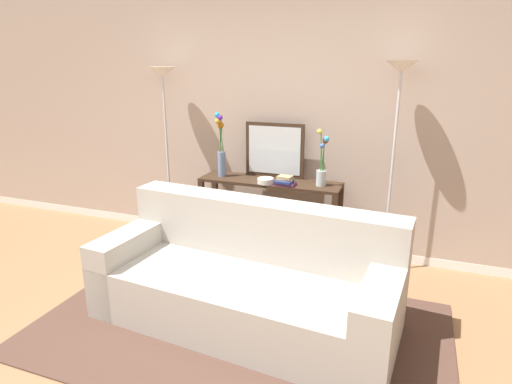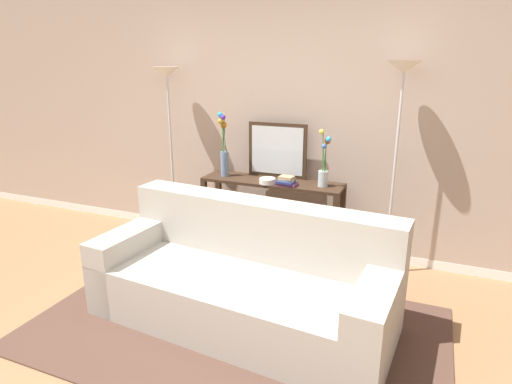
{
  "view_description": "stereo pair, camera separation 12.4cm",
  "coord_description": "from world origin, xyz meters",
  "px_view_note": "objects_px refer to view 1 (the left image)",
  "views": [
    {
      "loc": [
        1.2,
        -1.96,
        1.91
      ],
      "look_at": [
        -0.01,
        1.3,
        0.85
      ],
      "focal_mm": 30.16,
      "sensor_mm": 36.0,
      "label": 1
    },
    {
      "loc": [
        1.32,
        -1.91,
        1.91
      ],
      "look_at": [
        -0.01,
        1.3,
        0.85
      ],
      "focal_mm": 30.16,
      "sensor_mm": 36.0,
      "label": 2
    }
  ],
  "objects_px": {
    "console_table": "(270,203)",
    "wall_mirror": "(274,150)",
    "floor_lamp_right": "(398,111)",
    "couch": "(247,282)",
    "vase_short_flowers": "(322,167)",
    "floor_lamp_left": "(164,107)",
    "book_row_under_console": "(235,243)",
    "book_stack": "(285,181)",
    "fruit_bowl": "(266,181)",
    "vase_tall_flowers": "(221,147)"
  },
  "relations": [
    {
      "from": "floor_lamp_left",
      "to": "floor_lamp_right",
      "type": "bearing_deg",
      "value": -0.0
    },
    {
      "from": "wall_mirror",
      "to": "fruit_bowl",
      "type": "distance_m",
      "value": 0.36
    },
    {
      "from": "vase_short_flowers",
      "to": "vase_tall_flowers",
      "type": "bearing_deg",
      "value": -179.64
    },
    {
      "from": "couch",
      "to": "book_stack",
      "type": "xyz_separation_m",
      "value": [
        -0.03,
        1.06,
        0.52
      ]
    },
    {
      "from": "wall_mirror",
      "to": "book_row_under_console",
      "type": "xyz_separation_m",
      "value": [
        -0.37,
        -0.15,
        -1.0
      ]
    },
    {
      "from": "couch",
      "to": "wall_mirror",
      "type": "distance_m",
      "value": 1.54
    },
    {
      "from": "fruit_bowl",
      "to": "book_row_under_console",
      "type": "xyz_separation_m",
      "value": [
        -0.37,
        0.12,
        -0.76
      ]
    },
    {
      "from": "vase_short_flowers",
      "to": "book_row_under_console",
      "type": "bearing_deg",
      "value": 179.6
    },
    {
      "from": "floor_lamp_right",
      "to": "book_row_under_console",
      "type": "height_order",
      "value": "floor_lamp_right"
    },
    {
      "from": "floor_lamp_left",
      "to": "vase_tall_flowers",
      "type": "distance_m",
      "value": 0.75
    },
    {
      "from": "floor_lamp_right",
      "to": "book_row_under_console",
      "type": "relative_size",
      "value": 4.86
    },
    {
      "from": "floor_lamp_left",
      "to": "wall_mirror",
      "type": "distance_m",
      "value": 1.24
    },
    {
      "from": "book_row_under_console",
      "to": "floor_lamp_left",
      "type": "bearing_deg",
      "value": 178.46
    },
    {
      "from": "floor_lamp_right",
      "to": "fruit_bowl",
      "type": "xyz_separation_m",
      "value": [
        -1.14,
        -0.14,
        -0.69
      ]
    },
    {
      "from": "floor_lamp_right",
      "to": "wall_mirror",
      "type": "relative_size",
      "value": 3.15
    },
    {
      "from": "floor_lamp_left",
      "to": "wall_mirror",
      "type": "bearing_deg",
      "value": 6.48
    },
    {
      "from": "floor_lamp_right",
      "to": "vase_short_flowers",
      "type": "distance_m",
      "value": 0.82
    },
    {
      "from": "couch",
      "to": "fruit_bowl",
      "type": "bearing_deg",
      "value": 101.87
    },
    {
      "from": "floor_lamp_right",
      "to": "book_stack",
      "type": "relative_size",
      "value": 10.21
    },
    {
      "from": "floor_lamp_right",
      "to": "vase_tall_flowers",
      "type": "relative_size",
      "value": 2.96
    },
    {
      "from": "floor_lamp_right",
      "to": "vase_short_flowers",
      "type": "bearing_deg",
      "value": -177.49
    },
    {
      "from": "console_table",
      "to": "fruit_bowl",
      "type": "distance_m",
      "value": 0.29
    },
    {
      "from": "couch",
      "to": "vase_tall_flowers",
      "type": "bearing_deg",
      "value": 122.37
    },
    {
      "from": "floor_lamp_left",
      "to": "fruit_bowl",
      "type": "height_order",
      "value": "floor_lamp_left"
    },
    {
      "from": "console_table",
      "to": "wall_mirror",
      "type": "distance_m",
      "value": 0.53
    },
    {
      "from": "floor_lamp_left",
      "to": "vase_short_flowers",
      "type": "relative_size",
      "value": 3.46
    },
    {
      "from": "console_table",
      "to": "book_stack",
      "type": "bearing_deg",
      "value": -31.5
    },
    {
      "from": "couch",
      "to": "floor_lamp_right",
      "type": "distance_m",
      "value": 1.92
    },
    {
      "from": "book_stack",
      "to": "couch",
      "type": "bearing_deg",
      "value": -88.51
    },
    {
      "from": "console_table",
      "to": "wall_mirror",
      "type": "xyz_separation_m",
      "value": [
        -0.01,
        0.15,
        0.51
      ]
    },
    {
      "from": "console_table",
      "to": "book_row_under_console",
      "type": "relative_size",
      "value": 3.57
    },
    {
      "from": "wall_mirror",
      "to": "vase_tall_flowers",
      "type": "height_order",
      "value": "vase_tall_flowers"
    },
    {
      "from": "fruit_bowl",
      "to": "book_stack",
      "type": "bearing_deg",
      "value": -0.53
    },
    {
      "from": "floor_lamp_left",
      "to": "book_row_under_console",
      "type": "height_order",
      "value": "floor_lamp_left"
    },
    {
      "from": "vase_short_flowers",
      "to": "book_row_under_console",
      "type": "distance_m",
      "value": 1.28
    },
    {
      "from": "floor_lamp_right",
      "to": "book_stack",
      "type": "distance_m",
      "value": 1.17
    },
    {
      "from": "vase_short_flowers",
      "to": "book_row_under_console",
      "type": "xyz_separation_m",
      "value": [
        -0.89,
        0.01,
        -0.91
      ]
    },
    {
      "from": "vase_tall_flowers",
      "to": "book_stack",
      "type": "xyz_separation_m",
      "value": [
        0.71,
        -0.1,
        -0.26
      ]
    },
    {
      "from": "console_table",
      "to": "couch",
      "type": "bearing_deg",
      "value": -79.47
    },
    {
      "from": "couch",
      "to": "book_row_under_console",
      "type": "bearing_deg",
      "value": 116.96
    },
    {
      "from": "vase_short_flowers",
      "to": "book_stack",
      "type": "distance_m",
      "value": 0.37
    },
    {
      "from": "couch",
      "to": "vase_short_flowers",
      "type": "distance_m",
      "value": 1.37
    },
    {
      "from": "vase_short_flowers",
      "to": "book_stack",
      "type": "relative_size",
      "value": 2.87
    },
    {
      "from": "couch",
      "to": "vase_short_flowers",
      "type": "xyz_separation_m",
      "value": [
        0.3,
        1.17,
        0.66
      ]
    },
    {
      "from": "couch",
      "to": "wall_mirror",
      "type": "relative_size",
      "value": 3.79
    },
    {
      "from": "vase_short_flowers",
      "to": "console_table",
      "type": "bearing_deg",
      "value": 179.31
    },
    {
      "from": "couch",
      "to": "floor_lamp_right",
      "type": "relative_size",
      "value": 1.2
    },
    {
      "from": "vase_tall_flowers",
      "to": "book_row_under_console",
      "type": "bearing_deg",
      "value": 5.2
    },
    {
      "from": "couch",
      "to": "book_row_under_console",
      "type": "height_order",
      "value": "couch"
    },
    {
      "from": "couch",
      "to": "book_row_under_console",
      "type": "distance_m",
      "value": 1.34
    }
  ]
}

